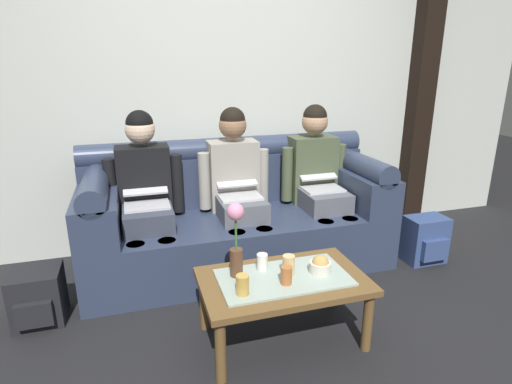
% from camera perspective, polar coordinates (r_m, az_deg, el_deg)
% --- Properties ---
extents(ground_plane, '(14.00, 14.00, 0.00)m').
position_cam_1_polar(ground_plane, '(2.49, 4.72, -21.05)').
color(ground_plane, black).
extents(back_wall_patterned, '(6.00, 0.12, 2.90)m').
position_cam_1_polar(back_wall_patterned, '(3.58, -5.09, 15.92)').
color(back_wall_patterned, silver).
rests_on(back_wall_patterned, ground_plane).
extents(timber_pillar, '(0.20, 0.20, 2.90)m').
position_cam_1_polar(timber_pillar, '(4.29, 21.90, 15.05)').
color(timber_pillar, black).
rests_on(timber_pillar, ground_plane).
extents(couch, '(2.30, 0.88, 0.96)m').
position_cam_1_polar(couch, '(3.28, -2.63, -3.54)').
color(couch, '#2D3851').
rests_on(couch, ground_plane).
extents(person_left, '(0.56, 0.67, 1.22)m').
position_cam_1_polar(person_left, '(3.09, -14.95, 0.21)').
color(person_left, '#383D4C').
rests_on(person_left, ground_plane).
extents(person_middle, '(0.56, 0.67, 1.22)m').
position_cam_1_polar(person_middle, '(3.18, -2.69, 1.29)').
color(person_middle, '#595B66').
rests_on(person_middle, ground_plane).
extents(person_right, '(0.56, 0.67, 1.22)m').
position_cam_1_polar(person_right, '(3.41, 8.44, 2.21)').
color(person_right, '#595B66').
rests_on(person_right, ground_plane).
extents(coffee_table, '(0.93, 0.56, 0.40)m').
position_cam_1_polar(coffee_table, '(2.39, 3.76, -12.76)').
color(coffee_table, brown).
rests_on(coffee_table, ground_plane).
extents(flower_vase, '(0.09, 0.09, 0.43)m').
position_cam_1_polar(flower_vase, '(2.27, -2.77, -6.26)').
color(flower_vase, brown).
rests_on(flower_vase, coffee_table).
extents(snack_bowl, '(0.12, 0.12, 0.10)m').
position_cam_1_polar(snack_bowl, '(2.41, 8.82, -9.94)').
color(snack_bowl, silver).
rests_on(snack_bowl, coffee_table).
extents(cup_near_left, '(0.06, 0.06, 0.09)m').
position_cam_1_polar(cup_near_left, '(2.41, 0.86, -9.57)').
color(cup_near_left, white).
rests_on(cup_near_left, coffee_table).
extents(cup_near_right, '(0.06, 0.06, 0.10)m').
position_cam_1_polar(cup_near_right, '(2.27, 4.18, -11.32)').
color(cup_near_right, '#B26633').
rests_on(cup_near_right, coffee_table).
extents(cup_far_center, '(0.07, 0.07, 0.12)m').
position_cam_1_polar(cup_far_center, '(2.36, 4.49, -9.98)').
color(cup_far_center, '#DBB77A').
rests_on(cup_far_center, coffee_table).
extents(cup_far_left, '(0.07, 0.07, 0.11)m').
position_cam_1_polar(cup_far_left, '(2.18, -1.86, -12.62)').
color(cup_far_left, gold).
rests_on(cup_far_left, coffee_table).
extents(backpack_right, '(0.32, 0.25, 0.37)m').
position_cam_1_polar(backpack_right, '(3.60, 22.26, -6.12)').
color(backpack_right, '#33477A').
rests_on(backpack_right, ground_plane).
extents(backpack_left, '(0.29, 0.32, 0.34)m').
position_cam_1_polar(backpack_left, '(2.95, -27.76, -12.64)').
color(backpack_left, black).
rests_on(backpack_left, ground_plane).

